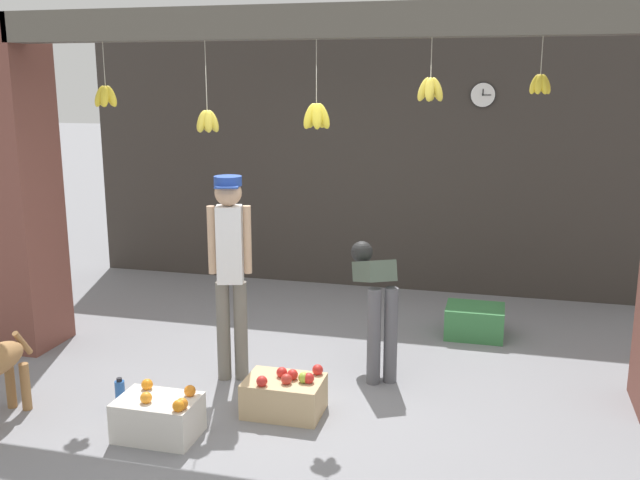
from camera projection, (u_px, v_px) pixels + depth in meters
ground_plane at (306, 388)px, 5.67m from camera, size 60.00×60.00×0.00m
shop_back_wall at (375, 163)px, 8.15m from camera, size 6.93×0.12×2.93m
shop_pillar_left at (9, 187)px, 6.32m from camera, size 0.70×0.60×2.93m
storefront_awning at (308, 27)px, 5.17m from camera, size 5.03×0.29×0.94m
shopkeeper at (230, 262)px, 5.63m from camera, size 0.33×0.29×1.67m
worker_stooping at (375, 294)px, 5.83m from camera, size 0.50×0.75×1.03m
fruit_crate_oranges at (159, 417)px, 4.87m from camera, size 0.55×0.38×0.35m
fruit_crate_apples at (285, 395)px, 5.22m from camera, size 0.57×0.40×0.34m
produce_box_green at (475, 321)px, 6.77m from camera, size 0.54×0.43×0.30m
water_bottle at (120, 395)px, 5.26m from camera, size 0.07×0.07×0.26m
wall_clock at (483, 95)px, 7.63m from camera, size 0.27×0.03×0.27m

